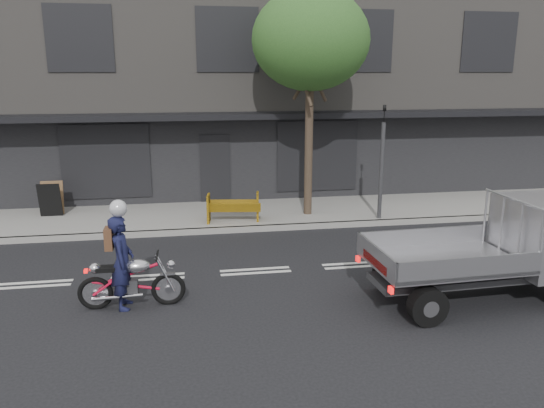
{
  "coord_description": "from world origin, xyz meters",
  "views": [
    {
      "loc": [
        -1.49,
        -11.25,
        4.43
      ],
      "look_at": [
        0.47,
        0.5,
        1.44
      ],
      "focal_mm": 35.0,
      "sensor_mm": 36.0,
      "label": 1
    }
  ],
  "objects_px": {
    "flatbed_ute": "(529,240)",
    "sandwich_board": "(50,200)",
    "construction_barrier": "(234,209)",
    "rider": "(122,262)",
    "traffic_light_pole": "(381,169)",
    "street_tree": "(311,41)",
    "motorcycle": "(132,280)"
  },
  "relations": [
    {
      "from": "motorcycle",
      "to": "rider",
      "type": "distance_m",
      "value": 0.4
    },
    {
      "from": "traffic_light_pole",
      "to": "rider",
      "type": "height_order",
      "value": "traffic_light_pole"
    },
    {
      "from": "rider",
      "to": "motorcycle",
      "type": "bearing_deg",
      "value": -89.47
    },
    {
      "from": "rider",
      "to": "street_tree",
      "type": "bearing_deg",
      "value": -40.64
    },
    {
      "from": "flatbed_ute",
      "to": "motorcycle",
      "type": "bearing_deg",
      "value": 172.15
    },
    {
      "from": "flatbed_ute",
      "to": "construction_barrier",
      "type": "height_order",
      "value": "flatbed_ute"
    },
    {
      "from": "street_tree",
      "to": "flatbed_ute",
      "type": "height_order",
      "value": "street_tree"
    },
    {
      "from": "street_tree",
      "to": "flatbed_ute",
      "type": "xyz_separation_m",
      "value": [
        3.0,
        -6.41,
        -4.1
      ]
    },
    {
      "from": "street_tree",
      "to": "construction_barrier",
      "type": "bearing_deg",
      "value": -163.39
    },
    {
      "from": "traffic_light_pole",
      "to": "flatbed_ute",
      "type": "distance_m",
      "value": 5.67
    },
    {
      "from": "street_tree",
      "to": "traffic_light_pole",
      "type": "bearing_deg",
      "value": -23.03
    },
    {
      "from": "flatbed_ute",
      "to": "sandwich_board",
      "type": "distance_m",
      "value": 13.01
    },
    {
      "from": "traffic_light_pole",
      "to": "street_tree",
      "type": "bearing_deg",
      "value": 156.97
    },
    {
      "from": "flatbed_ute",
      "to": "sandwich_board",
      "type": "xyz_separation_m",
      "value": [
        -10.74,
        7.32,
        -0.52
      ]
    },
    {
      "from": "rider",
      "to": "construction_barrier",
      "type": "distance_m",
      "value": 5.6
    },
    {
      "from": "sandwich_board",
      "to": "traffic_light_pole",
      "type": "bearing_deg",
      "value": -10.13
    },
    {
      "from": "motorcycle",
      "to": "rider",
      "type": "relative_size",
      "value": 1.11
    },
    {
      "from": "motorcycle",
      "to": "rider",
      "type": "height_order",
      "value": "rider"
    },
    {
      "from": "traffic_light_pole",
      "to": "flatbed_ute",
      "type": "height_order",
      "value": "traffic_light_pole"
    },
    {
      "from": "motorcycle",
      "to": "rider",
      "type": "bearing_deg",
      "value": -179.47
    },
    {
      "from": "traffic_light_pole",
      "to": "motorcycle",
      "type": "bearing_deg",
      "value": -144.75
    },
    {
      "from": "motorcycle",
      "to": "construction_barrier",
      "type": "relative_size",
      "value": 1.32
    },
    {
      "from": "rider",
      "to": "construction_barrier",
      "type": "bearing_deg",
      "value": -27.13
    },
    {
      "from": "flatbed_ute",
      "to": "construction_barrier",
      "type": "xyz_separation_m",
      "value": [
        -5.34,
        5.71,
        -0.6
      ]
    },
    {
      "from": "traffic_light_pole",
      "to": "sandwich_board",
      "type": "height_order",
      "value": "traffic_light_pole"
    },
    {
      "from": "street_tree",
      "to": "traffic_light_pole",
      "type": "xyz_separation_m",
      "value": [
        2.0,
        -0.85,
        -3.63
      ]
    },
    {
      "from": "construction_barrier",
      "to": "sandwich_board",
      "type": "relative_size",
      "value": 1.49
    },
    {
      "from": "traffic_light_pole",
      "to": "construction_barrier",
      "type": "xyz_separation_m",
      "value": [
        -4.35,
        0.15,
        -1.07
      ]
    },
    {
      "from": "flatbed_ute",
      "to": "construction_barrier",
      "type": "distance_m",
      "value": 7.84
    },
    {
      "from": "rider",
      "to": "construction_barrier",
      "type": "height_order",
      "value": "rider"
    },
    {
      "from": "flatbed_ute",
      "to": "construction_barrier",
      "type": "bearing_deg",
      "value": 130.84
    },
    {
      "from": "traffic_light_pole",
      "to": "sandwich_board",
      "type": "xyz_separation_m",
      "value": [
        -9.75,
        1.76,
        -0.99
      ]
    }
  ]
}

